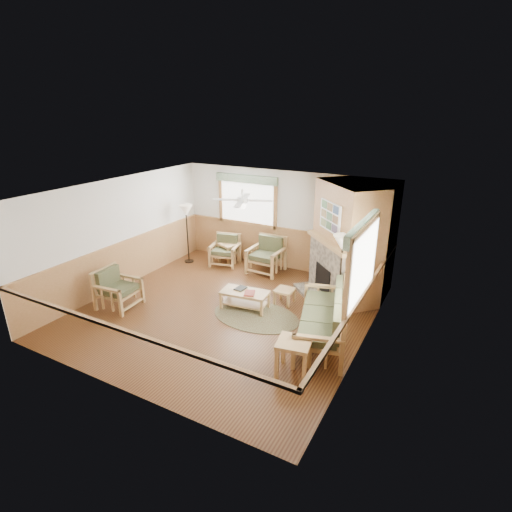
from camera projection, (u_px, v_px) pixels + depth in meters
The scene contains 24 objects.
floor at pixel (225, 311), 8.87m from camera, with size 6.00×6.00×0.01m, color #502D16.
ceiling at pixel (222, 191), 7.91m from camera, with size 6.00×6.00×0.01m, color white.
wall_back at pixel (283, 220), 10.86m from camera, with size 6.00×0.02×2.70m, color white.
wall_front at pixel (114, 316), 5.92m from camera, with size 6.00×0.02×2.70m, color white.
wall_left at pixel (120, 234), 9.73m from camera, with size 0.02×6.00×2.70m, color white.
wall_right at pixel (366, 283), 7.05m from camera, with size 0.02×6.00×2.70m, color white.
wainscot at pixel (225, 289), 8.67m from camera, with size 6.00×6.00×1.10m, color #A67444, non-canonical shape.
fireplace at pixel (347, 242), 9.16m from camera, with size 2.20×2.20×2.70m, color #A67444, non-canonical shape.
window_back at pixel (247, 174), 10.90m from camera, with size 1.90×0.16×1.50m, color white, non-canonical shape.
window_right at pixel (368, 221), 6.49m from camera, with size 0.16×1.90×1.50m, color white, non-canonical shape.
ceiling_fan at pixel (242, 191), 8.04m from camera, with size 1.24×1.24×0.36m, color white, non-canonical shape.
sofa at pixel (322, 317), 7.63m from camera, with size 0.88×2.15×0.99m, color #AA834F, non-canonical shape.
armchair_back_left at pixel (225, 250), 11.35m from camera, with size 0.75×0.75×0.84m, color #AA834F, non-canonical shape.
armchair_back_right at pixel (266, 255), 10.79m from camera, with size 0.86×0.86×0.96m, color #AA834F, non-canonical shape.
armchair_left at pixel (118, 289), 8.92m from camera, with size 0.79×0.79×0.89m, color #AA834F, non-canonical shape.
coffee_table at pixel (245, 300), 8.92m from camera, with size 1.05×0.52×0.42m, color #AA834F, non-canonical shape.
end_table_chairs at pixel (229, 253), 11.52m from camera, with size 0.52×0.50×0.58m, color #AA834F, non-canonical shape.
end_table_sofa at pixel (294, 357), 6.72m from camera, with size 0.55×0.53×0.62m, color #AA834F, non-canonical shape.
footstool at pixel (284, 296), 9.17m from camera, with size 0.41×0.41×0.35m, color #AA834F, non-canonical shape.
braided_rug at pixel (256, 316), 8.65m from camera, with size 1.96×1.96×0.01m, color brown.
floor_lamp_left at pixel (187, 234), 11.37m from camera, with size 0.39×0.39×1.71m, color black, non-canonical shape.
floor_lamp_right at pixel (340, 276), 8.46m from camera, with size 0.41×0.41×1.81m, color black, non-canonical shape.
book_red at pixel (250, 292), 8.73m from camera, with size 0.22×0.30×0.03m, color maroon.
book_dark at pixel (241, 288), 8.96m from camera, with size 0.20×0.27×0.03m, color black.
Camera 1 is at (4.35, -6.59, 4.29)m, focal length 28.00 mm.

